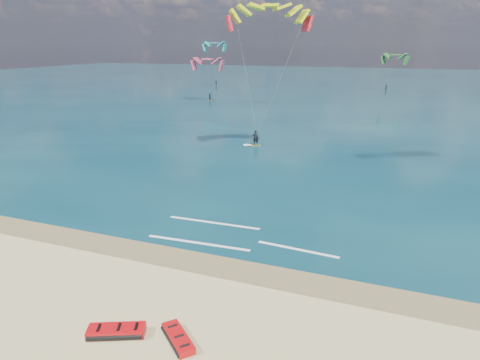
% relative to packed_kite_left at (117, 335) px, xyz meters
% --- Properties ---
extents(ground, '(320.00, 320.00, 0.00)m').
position_rel_packed_kite_left_xyz_m(ground, '(-0.22, 43.79, 0.00)').
color(ground, tan).
rests_on(ground, ground).
extents(wet_sand_strip, '(320.00, 2.40, 0.01)m').
position_rel_packed_kite_left_xyz_m(wet_sand_strip, '(-0.22, 6.79, 0.00)').
color(wet_sand_strip, brown).
rests_on(wet_sand_strip, ground).
extents(sea, '(320.00, 200.00, 0.04)m').
position_rel_packed_kite_left_xyz_m(sea, '(-0.22, 107.79, 0.02)').
color(sea, '#0A2F3C').
rests_on(sea, ground).
extents(packed_kite_left, '(2.80, 2.09, 0.42)m').
position_rel_packed_kite_left_xyz_m(packed_kite_left, '(0.00, 0.00, 0.00)').
color(packed_kite_left, red).
rests_on(packed_kite_left, ground).
extents(packed_kite_mid, '(2.38, 2.24, 0.36)m').
position_rel_packed_kite_left_xyz_m(packed_kite_mid, '(2.58, 0.54, 0.00)').
color(packed_kite_mid, red).
rests_on(packed_kite_mid, ground).
extents(kitesurfer_main, '(10.16, 9.76, 16.31)m').
position_rel_packed_kite_left_xyz_m(kitesurfer_main, '(-3.86, 30.77, 8.36)').
color(kitesurfer_main, '#C8E91B').
rests_on(kitesurfer_main, sea).
extents(shoreline_foam, '(11.81, 3.63, 0.01)m').
position_rel_packed_kite_left_xyz_m(shoreline_foam, '(0.87, 10.26, 0.04)').
color(shoreline_foam, white).
rests_on(shoreline_foam, ground).
extents(distant_kites, '(51.18, 36.49, 11.50)m').
position_rel_packed_kite_left_xyz_m(distant_kites, '(-20.88, 88.11, 4.90)').
color(distant_kites, '#367E2D').
rests_on(distant_kites, ground).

